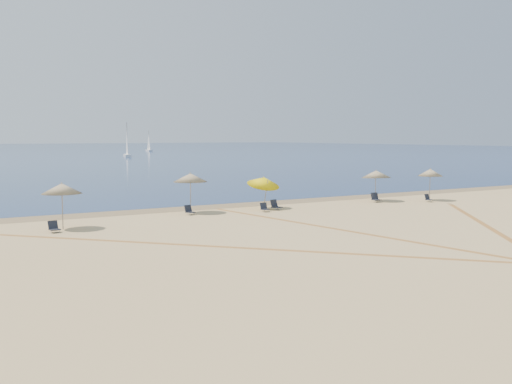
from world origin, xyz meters
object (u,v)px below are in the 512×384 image
umbrella_2 (190,178)px  chair_1 (54,227)px  chair_6 (428,198)px  sailboat_2 (127,146)px  umbrella_3 (264,181)px  umbrella_4 (376,174)px  umbrella_5 (430,173)px  sailboat_0 (149,145)px  umbrella_1 (62,189)px  chair_2 (189,210)px  chair_5 (376,198)px  chair_3 (264,208)px  chair_4 (275,205)px

umbrella_2 → chair_1: 10.08m
chair_6 → sailboat_2: sailboat_2 is taller
umbrella_3 → chair_6: 13.45m
umbrella_4 → umbrella_5: bearing=-25.1°
sailboat_0 → sailboat_2: sailboat_2 is taller
umbrella_1 → chair_2: 8.67m
chair_2 → chair_6: (18.71, -2.39, -0.01)m
chair_5 → chair_1: bearing=-167.0°
chair_2 → chair_6: 18.86m
umbrella_5 → sailboat_2: bearing=84.4°
chair_3 → chair_4: chair_4 is taller
umbrella_1 → chair_1: 2.18m
umbrella_5 → chair_1: size_ratio=3.84×
chair_4 → chair_6: size_ratio=1.25×
umbrella_4 → chair_6: size_ratio=3.81×
umbrella_4 → chair_1: size_ratio=3.69×
umbrella_3 → umbrella_5: 13.94m
umbrella_5 → chair_5: 4.89m
sailboat_2 → umbrella_4: bearing=-85.6°
umbrella_2 → umbrella_5: size_ratio=1.05×
umbrella_4 → chair_3: bearing=-174.1°
chair_2 → chair_6: size_ratio=1.10×
chair_1 → chair_4: bearing=-1.2°
chair_3 → sailboat_0: 164.09m
umbrella_3 → chair_4: 1.86m
chair_3 → sailboat_2: 109.45m
umbrella_1 → chair_1: (-0.63, -0.82, -1.92)m
umbrella_2 → sailboat_0: bearing=71.0°
chair_2 → chair_3: (4.89, -1.13, -0.01)m
umbrella_1 → chair_5: (23.30, 1.45, -1.88)m
chair_2 → sailboat_0: 164.53m
chair_2 → sailboat_2: size_ratio=0.08×
umbrella_5 → chair_2: size_ratio=3.62×
umbrella_5 → chair_4: umbrella_5 is taller
umbrella_4 → chair_1: bearing=-173.5°
umbrella_1 → umbrella_5: (27.62, 0.14, -0.01)m
umbrella_5 → sailboat_2: (10.54, 107.23, 0.36)m
umbrella_4 → chair_5: 1.89m
chair_4 → chair_5: bearing=-13.6°
umbrella_4 → sailboat_2: (14.41, 105.42, 0.46)m
umbrella_5 → chair_2: umbrella_5 is taller
umbrella_3 → chair_6: bearing=-11.0°
chair_6 → sailboat_0: size_ratio=0.09×
umbrella_5 → chair_3: bearing=177.2°
chair_4 → umbrella_2: bearing=151.9°
chair_2 → chair_6: bearing=-21.2°
umbrella_5 → chair_1: 28.34m
umbrella_1 → chair_2: size_ratio=3.63×
umbrella_3 → chair_4: umbrella_3 is taller
chair_2 → sailboat_2: bearing=60.2°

